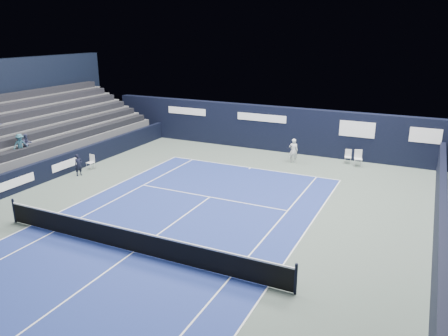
% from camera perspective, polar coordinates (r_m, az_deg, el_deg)
% --- Properties ---
extents(ground, '(48.00, 48.00, 0.00)m').
position_cam_1_polar(ground, '(18.82, -8.07, -8.21)').
color(ground, '#49574E').
rests_on(ground, ground).
extents(court_surface, '(10.97, 23.77, 0.01)m').
position_cam_1_polar(court_surface, '(17.39, -11.75, -10.71)').
color(court_surface, navy).
rests_on(court_surface, ground).
extents(enclosure_wall_right, '(0.30, 22.00, 1.80)m').
position_cam_1_polar(enclosure_wall_right, '(19.42, 26.40, -6.24)').
color(enclosure_wall_right, black).
rests_on(enclosure_wall_right, ground).
extents(folding_chair_back_a, '(0.46, 0.45, 0.91)m').
position_cam_1_polar(folding_chair_back_a, '(28.83, 15.90, 1.59)').
color(folding_chair_back_a, silver).
rests_on(folding_chair_back_a, ground).
extents(folding_chair_back_b, '(0.56, 0.55, 1.04)m').
position_cam_1_polar(folding_chair_back_b, '(28.41, 17.12, 1.41)').
color(folding_chair_back_b, silver).
rests_on(folding_chair_back_b, ground).
extents(line_judge_chair, '(0.42, 0.40, 0.89)m').
position_cam_1_polar(line_judge_chair, '(27.82, -16.96, 0.90)').
color(line_judge_chair, white).
rests_on(line_judge_chair, ground).
extents(line_judge, '(0.46, 0.55, 1.28)m').
position_cam_1_polar(line_judge, '(26.73, -18.48, 0.38)').
color(line_judge, black).
rests_on(line_judge, ground).
extents(court_markings, '(11.03, 23.83, 0.00)m').
position_cam_1_polar(court_markings, '(17.38, -11.75, -10.69)').
color(court_markings, white).
rests_on(court_markings, court_surface).
extents(tennis_net, '(12.90, 0.10, 1.10)m').
position_cam_1_polar(tennis_net, '(17.16, -11.85, -9.22)').
color(tennis_net, black).
rests_on(tennis_net, ground).
extents(back_sponsor_wall, '(26.00, 0.63, 3.10)m').
position_cam_1_polar(back_sponsor_wall, '(30.78, 6.84, 5.12)').
color(back_sponsor_wall, black).
rests_on(back_sponsor_wall, ground).
extents(side_barrier_left, '(0.33, 22.00, 1.20)m').
position_cam_1_polar(side_barrier_left, '(27.29, -20.30, 0.44)').
color(side_barrier_left, black).
rests_on(side_barrier_left, ground).
extents(spectator_stand, '(6.00, 18.00, 6.40)m').
position_cam_1_polar(spectator_stand, '(30.36, -24.25, 4.29)').
color(spectator_stand, '#444446').
rests_on(spectator_stand, ground).
extents(tennis_player, '(0.66, 0.88, 1.56)m').
position_cam_1_polar(tennis_player, '(28.22, 9.04, 2.27)').
color(tennis_player, silver).
rests_on(tennis_player, ground).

